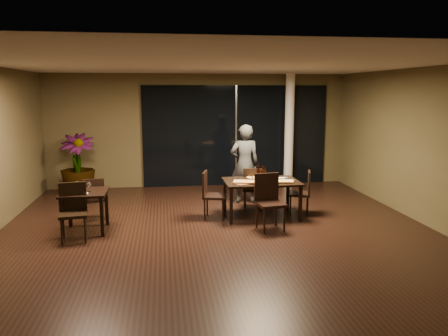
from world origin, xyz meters
TOP-DOWN VIEW (x-y plane):
  - ground at (0.00, 0.00)m, footprint 8.00×8.00m
  - wall_back at (0.00, 4.05)m, footprint 8.00×0.10m
  - wall_front at (0.00, -4.05)m, footprint 8.00×0.10m
  - wall_right at (4.05, 0.00)m, footprint 0.10×8.00m
  - ceiling at (0.00, 0.00)m, footprint 8.00×8.00m
  - window_panel at (1.00, 3.96)m, footprint 5.00×0.06m
  - column at (2.40, 3.65)m, footprint 0.24×0.24m
  - main_table at (1.00, 0.80)m, footprint 1.50×1.00m
  - side_table at (-2.40, 0.30)m, footprint 0.80×0.80m
  - chair_main_far at (0.94, 1.33)m, footprint 0.52×0.52m
  - chair_main_near at (0.96, 0.01)m, footprint 0.54×0.54m
  - chair_main_left at (-0.04, 0.83)m, footprint 0.54×0.54m
  - chair_main_right at (1.90, 0.83)m, footprint 0.54×0.54m
  - chair_side_far at (-2.35, 0.96)m, footprint 0.49×0.49m
  - chair_side_near at (-2.52, -0.11)m, footprint 0.52×0.52m
  - diner at (0.87, 1.97)m, footprint 0.62×0.42m
  - potted_plant at (-3.08, 3.40)m, footprint 0.88×0.88m
  - pizza_board_left at (0.68, 0.61)m, footprint 0.66×0.54m
  - pizza_board_right at (1.34, 0.57)m, footprint 0.54×0.35m
  - oblong_pizza_left at (0.68, 0.61)m, footprint 0.59×0.38m
  - oblong_pizza_right at (1.34, 0.57)m, footprint 0.51×0.30m
  - round_pizza at (0.90, 1.09)m, footprint 0.28×0.28m
  - bottle_a at (0.94, 0.83)m, footprint 0.07×0.07m
  - bottle_b at (1.08, 0.85)m, footprint 0.06×0.06m
  - bottle_c at (1.04, 0.88)m, footprint 0.06×0.06m
  - tumbler_left at (0.79, 0.85)m, footprint 0.08×0.08m
  - tumbler_right at (1.23, 0.90)m, footprint 0.07×0.07m
  - napkin_near at (1.57, 0.71)m, footprint 0.19×0.12m
  - napkin_far at (1.50, 0.97)m, footprint 0.18×0.11m
  - wine_glass_a at (-2.52, 0.34)m, footprint 0.08×0.08m
  - wine_glass_b at (-2.31, 0.28)m, footprint 0.08×0.08m
  - side_napkin at (-2.39, 0.08)m, footprint 0.19×0.12m

SIDE VIEW (x-z plane):
  - ground at x=0.00m, z-range 0.00..0.00m
  - chair_side_far at x=-2.35m, z-range 0.05..0.92m
  - chair_main_right at x=1.90m, z-range 0.05..0.97m
  - chair_main_far at x=0.94m, z-range 0.05..0.98m
  - chair_main_left at x=-0.04m, z-range 0.06..1.01m
  - chair_side_near at x=-2.52m, z-range 0.06..1.04m
  - chair_main_near at x=0.96m, z-range 0.06..1.09m
  - side_table at x=-2.40m, z-range 0.25..1.00m
  - main_table at x=1.00m, z-range 0.30..1.05m
  - potted_plant at x=-3.08m, z-range 0.00..1.50m
  - pizza_board_left at x=0.68m, z-range 0.75..0.76m
  - pizza_board_right at x=1.34m, z-range 0.75..0.76m
  - round_pizza at x=0.90m, z-range 0.75..0.76m
  - napkin_near at x=1.57m, z-range 0.75..0.76m
  - napkin_far at x=1.50m, z-range 0.75..0.76m
  - side_napkin at x=-2.39m, z-range 0.75..0.76m
  - oblong_pizza_left at x=0.68m, z-range 0.77..0.78m
  - oblong_pizza_right at x=1.34m, z-range 0.77..0.78m
  - tumbler_right at x=1.23m, z-range 0.75..0.83m
  - tumbler_left at x=0.79m, z-range 0.75..0.84m
  - wine_glass_b at x=-2.31m, z-range 0.75..0.92m
  - wine_glass_a at x=-2.52m, z-range 0.75..0.93m
  - bottle_b at x=1.08m, z-range 0.75..1.03m
  - bottle_c at x=1.04m, z-range 0.75..1.03m
  - diner at x=0.87m, z-range 0.00..1.81m
  - bottle_a at x=0.94m, z-range 0.75..1.08m
  - window_panel at x=1.00m, z-range 0.00..2.70m
  - wall_back at x=0.00m, z-range 0.00..3.00m
  - wall_front at x=0.00m, z-range 0.00..3.00m
  - wall_right at x=4.05m, z-range 0.00..3.00m
  - column at x=2.40m, z-range 0.00..3.00m
  - ceiling at x=0.00m, z-range 3.00..3.04m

